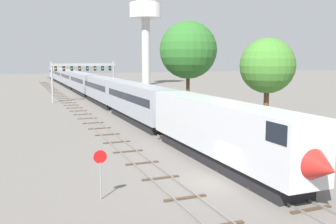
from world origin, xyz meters
TOP-DOWN VIEW (x-y plane):
  - ground_plane at (0.00, 0.00)m, footprint 400.00×400.00m
  - track_main at (2.00, 60.00)m, footprint 2.60×200.00m
  - track_near at (-3.50, 40.00)m, footprint 2.60×160.00m
  - passenger_train at (2.00, 67.60)m, footprint 3.04×147.65m
  - signal_gantry at (-0.25, 51.79)m, footprint 12.10×0.49m
  - water_tower at (25.72, 92.74)m, footprint 9.97×9.97m
  - stop_sign at (-8.00, -0.33)m, footprint 0.76×0.08m
  - trackside_tree_left at (12.53, 12.64)m, footprint 5.82×5.82m
  - trackside_tree_mid at (12.26, 32.10)m, footprint 8.70×8.70m

SIDE VIEW (x-z plane):
  - ground_plane at x=0.00m, z-range 0.00..0.00m
  - track_main at x=2.00m, z-range -0.01..0.15m
  - track_near at x=-3.50m, z-range -0.01..0.15m
  - stop_sign at x=-8.00m, z-range 0.43..3.31m
  - passenger_train at x=2.00m, z-range 0.21..5.01m
  - signal_gantry at x=-0.25m, z-range 1.84..9.35m
  - trackside_tree_left at x=12.53m, z-range 2.13..12.29m
  - trackside_tree_mid at x=12.26m, z-range 2.46..16.13m
  - water_tower at x=25.72m, z-range 7.63..33.84m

